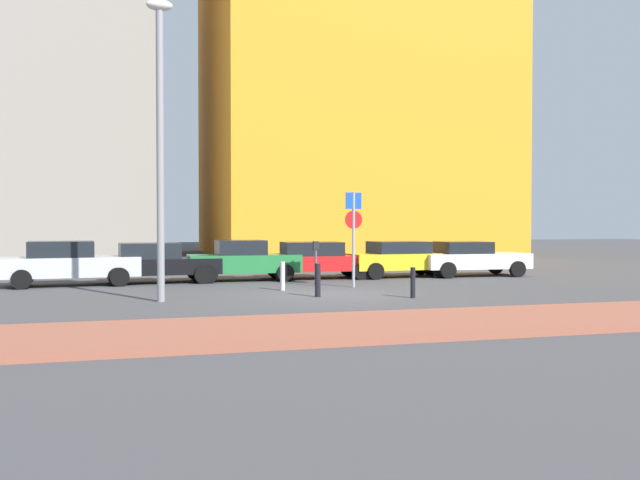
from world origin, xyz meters
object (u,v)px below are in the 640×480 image
parked_car_green (243,260)px  traffic_bollard_near (413,283)px  parked_car_silver (69,263)px  traffic_bollard_far (283,276)px  parked_car_black (156,262)px  parked_car_red (316,259)px  parked_car_yellow (399,258)px  parked_car_white (471,258)px  street_lamp (160,128)px  parking_sign_post (354,227)px  traffic_bollard_mid (318,280)px  parking_meter (316,257)px

parked_car_green → traffic_bollard_near: size_ratio=4.67×
parked_car_silver → parked_car_green: parked_car_silver is taller
parked_car_silver → traffic_bollard_far: (6.63, -3.58, -0.33)m
parked_car_black → parked_car_silver: bearing=-174.0°
parked_car_red → parked_car_yellow: size_ratio=1.08×
parked_car_green → parked_car_silver: bearing=-175.4°
parked_car_white → street_lamp: (-12.48, -5.88, 3.98)m
parked_car_red → parking_sign_post: 4.01m
parked_car_green → traffic_bollard_mid: size_ratio=4.22×
parking_sign_post → street_lamp: street_lamp is taller
parked_car_silver → parking_meter: size_ratio=3.01×
parking_sign_post → parked_car_silver: bearing=160.9°
parking_sign_post → traffic_bollard_near: size_ratio=3.63×
parked_car_black → parked_car_green: bearing=3.4°
parked_car_green → parked_car_yellow: 6.23m
parked_car_silver → traffic_bollard_near: parked_car_silver is taller
parked_car_red → parked_car_yellow: 3.39m
parking_meter → traffic_bollard_mid: (-0.88, -3.37, -0.49)m
traffic_bollard_mid → parked_car_white: bearing=36.0°
parked_car_green → traffic_bollard_near: (3.67, -7.22, -0.33)m
parked_car_green → parking_sign_post: (3.09, -3.65, 1.24)m
traffic_bollard_far → parking_sign_post: bearing=9.5°
parked_car_green → parking_meter: bearing=-54.5°
parked_car_red → parking_meter: 3.10m
parked_car_black → parking_meter: parking_meter is taller
traffic_bollard_near → parked_car_red: bearing=96.5°
parked_car_red → street_lamp: size_ratio=0.55×
traffic_bollard_mid → street_lamp: bearing=-179.7°
parked_car_silver → traffic_bollard_near: bearing=-34.7°
parked_car_red → traffic_bollard_mid: parked_car_red is taller
parked_car_green → parked_car_red: size_ratio=0.91×
parking_meter → traffic_bollard_far: bearing=-139.2°
parked_car_black → parked_car_red: bearing=3.2°
parked_car_black → parked_car_yellow: 9.39m
parked_car_yellow → traffic_bollard_near: size_ratio=4.74×
parked_car_black → parking_meter: size_ratio=2.89×
parked_car_black → parked_car_yellow: (9.39, 0.18, 0.01)m
parked_car_black → street_lamp: street_lamp is taller
parking_sign_post → street_lamp: 7.39m
parked_car_silver → parked_car_green: 6.07m
traffic_bollard_near → parking_sign_post: bearing=99.2°
parked_car_red → parking_meter: bearing=-105.4°
parked_car_silver → parked_car_white: (15.25, 0.15, -0.06)m
traffic_bollard_far → parked_car_yellow: bearing=35.8°
parked_car_green → traffic_bollard_far: (0.58, -4.07, -0.31)m
parked_car_white → parking_meter: size_ratio=2.92×
street_lamp → traffic_bollard_mid: size_ratio=8.40×
parked_car_green → traffic_bollard_mid: parked_car_green is taller
parked_car_silver → parked_car_white: size_ratio=1.03×
parked_car_white → parked_car_green: bearing=177.9°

